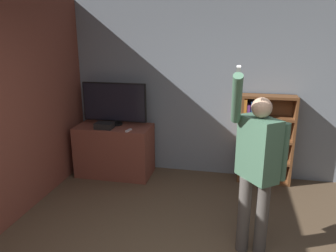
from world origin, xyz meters
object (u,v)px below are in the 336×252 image
object	(u,v)px
television	(114,103)
game_console	(104,126)
person	(257,163)
bookshelf	(261,138)

from	to	relation	value
television	game_console	world-z (taller)	television
television	person	bearing A→B (deg)	-37.97
bookshelf	person	size ratio (longest dim) A/B	0.69
game_console	bookshelf	bearing A→B (deg)	9.18
bookshelf	television	bearing A→B (deg)	-176.20
game_console	bookshelf	world-z (taller)	bookshelf
bookshelf	person	xyz separation A→B (m)	(-0.17, -1.78, 0.30)
game_console	person	distance (m)	2.59
television	game_console	distance (m)	0.39
television	bookshelf	world-z (taller)	television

